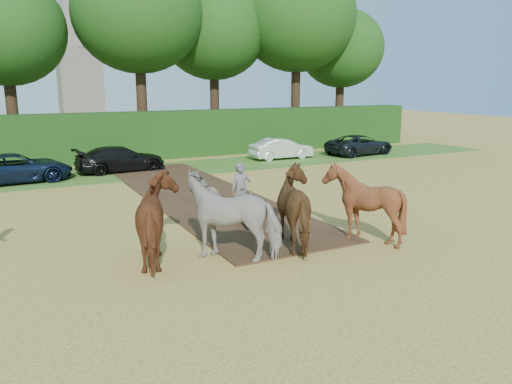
# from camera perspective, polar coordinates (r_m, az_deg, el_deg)

# --- Properties ---
(ground) EXTENTS (120.00, 120.00, 0.00)m
(ground) POSITION_cam_1_polar(r_m,az_deg,el_deg) (14.86, -2.15, -6.30)
(ground) COLOR gold
(ground) RESTS_ON ground
(earth_strip) EXTENTS (4.50, 17.00, 0.05)m
(earth_strip) POSITION_cam_1_polar(r_m,az_deg,el_deg) (21.64, -6.49, -0.34)
(earth_strip) COLOR #472D1C
(earth_strip) RESTS_ON ground
(grass_verge) EXTENTS (50.00, 5.00, 0.03)m
(grass_verge) POSITION_cam_1_polar(r_m,az_deg,el_deg) (27.81, -14.59, 2.15)
(grass_verge) COLOR #38601E
(grass_verge) RESTS_ON ground
(hedgerow) EXTENTS (46.00, 1.60, 3.00)m
(hedgerow) POSITION_cam_1_polar(r_m,az_deg,el_deg) (31.98, -16.58, 6.01)
(hedgerow) COLOR #14380F
(hedgerow) RESTS_ON ground
(plough_team) EXTENTS (8.18, 5.78, 2.37)m
(plough_team) POSITION_cam_1_polar(r_m,az_deg,el_deg) (14.29, 1.39, -2.13)
(plough_team) COLOR brown
(plough_team) RESTS_ON ground
(parked_cars) EXTENTS (36.07, 3.41, 1.45)m
(parked_cars) POSITION_cam_1_polar(r_m,az_deg,el_deg) (27.76, -15.51, 3.50)
(parked_cars) COLOR #A5A7AB
(parked_cars) RESTS_ON ground
(treeline) EXTENTS (48.70, 10.60, 14.21)m
(treeline) POSITION_cam_1_polar(r_m,az_deg,el_deg) (34.96, -21.30, 18.48)
(treeline) COLOR #382616
(treeline) RESTS_ON ground
(church) EXTENTS (5.20, 5.20, 27.00)m
(church) POSITION_cam_1_polar(r_m,az_deg,el_deg) (69.07, -20.01, 19.11)
(church) COLOR slate
(church) RESTS_ON ground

